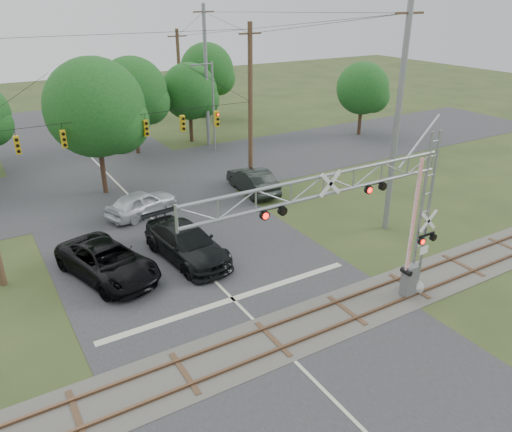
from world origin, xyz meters
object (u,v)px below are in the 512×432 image
pickup_black (108,261)px  sedan_silver (142,203)px  crossing_gantry (367,213)px  car_dark (187,243)px  traffic_signal_span (139,120)px  streetlight (212,102)px

pickup_black → sedan_silver: bearing=42.3°
crossing_gantry → car_dark: 10.60m
car_dark → crossing_gantry: bearing=-69.6°
sedan_silver → car_dark: bearing=161.4°
traffic_signal_span → streetlight: traffic_signal_span is taller
car_dark → streetlight: (10.40, 17.65, 3.53)m
traffic_signal_span → sedan_silver: bearing=-114.0°
traffic_signal_span → car_dark: traffic_signal_span is taller
traffic_signal_span → pickup_black: (-5.30, -9.39, -4.73)m
traffic_signal_span → streetlight: size_ratio=2.43×
traffic_signal_span → sedan_silver: 5.62m
pickup_black → streetlight: (14.60, 17.39, 3.57)m
pickup_black → streetlight: streetlight is taller
sedan_silver → streetlight: size_ratio=0.61×
streetlight → crossing_gantry: bearing=-102.6°
sedan_silver → streetlight: bearing=-63.9°
crossing_gantry → streetlight: 27.02m
crossing_gantry → traffic_signal_span: bearing=100.5°
streetlight → car_dark: bearing=-120.5°
car_dark → streetlight: bearing=52.7°
traffic_signal_span → car_dark: (-1.10, -9.65, -4.70)m
pickup_black → car_dark: car_dark is taller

